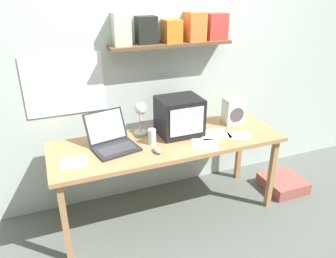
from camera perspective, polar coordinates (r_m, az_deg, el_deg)
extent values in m
plane|color=#5A605A|center=(3.05, 0.00, -14.05)|extent=(12.00, 12.00, 0.00)
cube|color=silver|center=(2.87, -3.36, 12.40)|extent=(5.60, 0.06, 2.60)
cube|color=white|center=(2.74, -17.59, 7.29)|extent=(0.62, 0.01, 0.49)
cube|color=brown|center=(2.79, 0.60, 14.54)|extent=(1.05, 0.18, 0.02)
cube|color=beige|center=(2.67, -8.16, 16.81)|extent=(0.13, 0.13, 0.25)
cube|color=black|center=(2.73, -3.79, 16.81)|extent=(0.16, 0.12, 0.21)
cube|color=orange|center=(2.79, 0.67, 16.70)|extent=(0.14, 0.15, 0.18)
cube|color=orange|center=(2.87, 4.71, 17.35)|extent=(0.15, 0.16, 0.23)
cube|color=#BC3D35|center=(2.97, 8.32, 17.27)|extent=(0.18, 0.14, 0.22)
cube|color=#B68050|center=(2.67, 0.00, -2.30)|extent=(1.89, 0.64, 0.03)
cube|color=#B68050|center=(2.50, -17.49, -15.39)|extent=(0.04, 0.05, 0.68)
cube|color=#B68050|center=(3.06, 17.56, -7.45)|extent=(0.04, 0.05, 0.68)
cube|color=#B68050|center=(2.92, -18.47, -9.17)|extent=(0.04, 0.05, 0.68)
cube|color=#B68050|center=(3.41, 12.29, -3.33)|extent=(0.04, 0.05, 0.68)
cube|color=black|center=(2.72, 1.96, 2.28)|extent=(0.36, 0.30, 0.31)
cube|color=silver|center=(2.59, 3.33, 1.27)|extent=(0.29, 0.01, 0.23)
cube|color=#232326|center=(2.54, -9.01, -3.42)|extent=(0.37, 0.32, 0.02)
cube|color=#38383A|center=(2.52, -8.84, -3.39)|extent=(0.30, 0.19, 0.00)
cube|color=#232326|center=(2.64, -10.84, 0.51)|extent=(0.34, 0.17, 0.24)
cube|color=#B0C6E8|center=(2.64, -10.84, 0.51)|extent=(0.31, 0.16, 0.21)
cylinder|color=silver|center=(2.79, -4.77, -0.63)|extent=(0.12, 0.12, 0.01)
cylinder|color=silver|center=(2.74, -4.86, 1.74)|extent=(0.02, 0.02, 0.23)
sphere|color=silver|center=(2.64, -4.79, 3.59)|extent=(0.10, 0.10, 0.10)
cylinder|color=white|center=(2.58, -2.80, -1.33)|extent=(0.06, 0.06, 0.12)
cylinder|color=yellow|center=(2.59, -2.80, -1.67)|extent=(0.05, 0.05, 0.09)
cube|color=silver|center=(3.00, 11.30, 3.12)|extent=(0.18, 0.15, 0.23)
cylinder|color=#4C4C51|center=(2.95, 11.94, 2.42)|extent=(0.13, 0.01, 0.13)
ellipsoid|color=gray|center=(2.48, -1.84, -3.70)|extent=(0.06, 0.11, 0.03)
cube|color=white|center=(2.81, 12.35, -1.06)|extent=(0.24, 0.22, 0.00)
cube|color=white|center=(2.60, 6.36, -2.71)|extent=(0.26, 0.27, 0.00)
cube|color=white|center=(2.43, -16.10, -5.65)|extent=(0.21, 0.19, 0.00)
cube|color=white|center=(2.79, 8.06, -0.89)|extent=(0.28, 0.24, 0.00)
cube|color=#9F534A|center=(3.49, 19.36, -8.91)|extent=(0.37, 0.37, 0.11)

